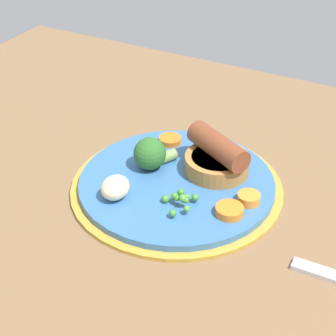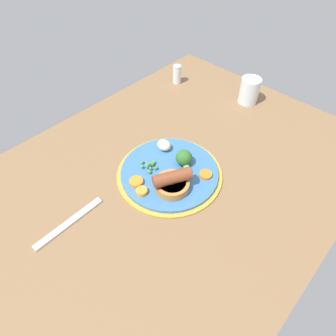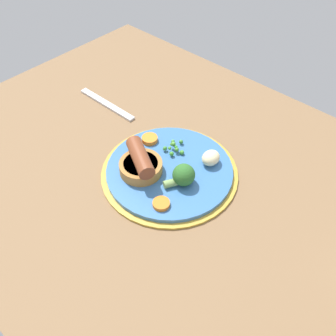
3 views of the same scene
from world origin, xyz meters
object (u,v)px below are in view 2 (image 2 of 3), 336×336
at_px(salt_shaker, 177,74).
at_px(carrot_slice_0, 143,192).
at_px(sausage_pudding, 172,182).
at_px(dinner_plate, 170,174).
at_px(pea_pile, 149,166).
at_px(carrot_slice_2, 136,182).
at_px(broccoli_floret_near, 184,159).
at_px(fork, 69,223).
at_px(drinking_glass, 249,91).
at_px(potato_chunk_0, 164,145).
at_px(carrot_slice_4, 206,175).

bearing_deg(salt_shaker, carrot_slice_0, -146.88).
xyz_separation_m(sausage_pudding, carrot_slice_0, (-0.06, 0.04, -0.02)).
bearing_deg(dinner_plate, salt_shaker, 39.83).
relative_size(pea_pile, salt_shaker, 0.77).
relative_size(sausage_pudding, salt_shaker, 1.49).
distance_m(dinner_plate, salt_shaker, 0.46).
xyz_separation_m(carrot_slice_2, salt_shaker, (0.44, 0.26, 0.01)).
height_order(pea_pile, broccoli_floret_near, broccoli_floret_near).
height_order(carrot_slice_2, fork, carrot_slice_2).
xyz_separation_m(carrot_slice_0, carrot_slice_2, (0.01, 0.04, -0.00)).
relative_size(sausage_pudding, drinking_glass, 1.15).
height_order(sausage_pudding, pea_pile, sausage_pudding).
bearing_deg(drinking_glass, sausage_pudding, -170.40).
xyz_separation_m(broccoli_floret_near, carrot_slice_0, (-0.14, 0.01, -0.02)).
xyz_separation_m(dinner_plate, drinking_glass, (0.42, 0.04, 0.04)).
height_order(potato_chunk_0, fork, potato_chunk_0).
xyz_separation_m(broccoli_floret_near, carrot_slice_2, (-0.13, 0.04, -0.02)).
distance_m(sausage_pudding, pea_pile, 0.09).
distance_m(sausage_pudding, carrot_slice_0, 0.08).
bearing_deg(carrot_slice_0, broccoli_floret_near, -2.63).
height_order(sausage_pudding, fork, sausage_pudding).
distance_m(carrot_slice_0, salt_shaker, 0.54).
bearing_deg(broccoli_floret_near, drinking_glass, -54.66).
relative_size(dinner_plate, broccoli_floret_near, 4.56).
xyz_separation_m(dinner_plate, carrot_slice_4, (0.05, -0.08, 0.01)).
bearing_deg(pea_pile, carrot_slice_4, -57.19).
xyz_separation_m(potato_chunk_0, carrot_slice_0, (-0.15, -0.07, -0.01)).
bearing_deg(pea_pile, carrot_slice_0, -144.94).
height_order(broccoli_floret_near, carrot_slice_2, broccoli_floret_near).
height_order(pea_pile, carrot_slice_2, pea_pile).
bearing_deg(pea_pile, broccoli_floret_near, -37.62).
xyz_separation_m(carrot_slice_2, fork, (-0.18, 0.03, -0.02)).
xyz_separation_m(potato_chunk_0, fork, (-0.32, -0.00, -0.03)).
distance_m(pea_pile, potato_chunk_0, 0.08).
relative_size(pea_pile, drinking_glass, 0.59).
bearing_deg(fork, broccoli_floret_near, -14.49).
height_order(broccoli_floret_near, drinking_glass, drinking_glass).
height_order(sausage_pudding, broccoli_floret_near, sausage_pudding).
distance_m(drinking_glass, salt_shaker, 0.27).
relative_size(potato_chunk_0, carrot_slice_4, 1.25).
distance_m(sausage_pudding, carrot_slice_4, 0.10).
relative_size(pea_pile, potato_chunk_0, 1.26).
bearing_deg(salt_shaker, fork, -160.07).
bearing_deg(carrot_slice_4, salt_shaker, 50.88).
height_order(potato_chunk_0, carrot_slice_0, potato_chunk_0).
relative_size(broccoli_floret_near, drinking_glass, 0.72).
relative_size(potato_chunk_0, salt_shaker, 0.61).
bearing_deg(carrot_slice_0, salt_shaker, 33.12).
bearing_deg(pea_pile, drinking_glass, -1.33).
distance_m(dinner_plate, pea_pile, 0.06).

